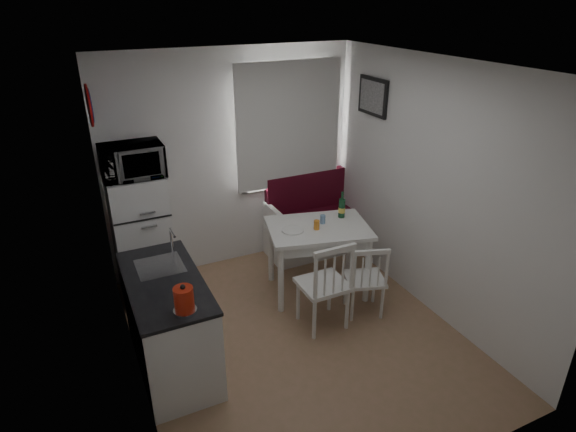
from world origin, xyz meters
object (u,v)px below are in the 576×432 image
Objects in this scene: kitchen_counter at (169,322)px; bench at (320,225)px; microwave at (132,161)px; chair_left at (329,278)px; fridge at (142,238)px; dining_table at (318,234)px; wine_bottle at (342,205)px; chair_right at (370,273)px; kettle at (184,299)px.

bench is at bearing 30.68° from kitchen_counter.
microwave is (0.02, 1.19, 1.14)m from kitchen_counter.
fridge is at bearing 136.43° from chair_left.
microwave reaches higher than fridge.
microwave is (-2.27, -0.16, 1.25)m from bench.
dining_table is 2.34× the size of chair_left.
microwave reaches higher than chair_left.
wine_bottle is at bearing -15.95° from microwave.
kitchen_counter is at bearing -149.32° from bench.
fridge is 2.21m from wine_bottle.
dining_table is 2.53× the size of chair_right.
bench is 2.60m from microwave.
kitchen_counter is 1.27m from fridge.
bench is at bearing 40.22° from kettle.
dining_table is 4.03× the size of wine_bottle.
chair_right is (0.50, 0.02, -0.09)m from chair_left.
kitchen_counter is at bearing -164.34° from wine_bottle.
kettle is at bearing -139.78° from bench.
wine_bottle is (0.35, 0.10, 0.24)m from dining_table.
kettle reaches higher than wine_bottle.
fridge is at bearing 89.10° from kitchen_counter.
microwave is 1.82m from kettle.
kitchen_counter reaches higher than dining_table.
fridge is at bearing 90.00° from microwave.
bench is 4.73× the size of wine_bottle.
kitchen_counter is 2.03m from chair_right.
kitchen_counter is 1.07× the size of dining_table.
kitchen_counter reaches higher than chair_left.
chair_left is 1.04m from wine_bottle.
bench is 2.30m from fridge.
fridge is (0.02, 1.24, 0.26)m from kitchen_counter.
bench is 1.74m from chair_left.
chair_left reaches higher than dining_table.
kitchen_counter is 0.91× the size of bench.
dining_table is at bearing 30.92° from kettle.
microwave reaches higher than dining_table.
bench is 3.01m from kettle.
dining_table is at bearing -21.80° from microwave.
chair_left is (1.52, -0.18, 0.15)m from kitchen_counter.
chair_left is 0.51m from chair_right.
kitchen_counter is at bearing -150.41° from dining_table.
chair_left is at bearing -42.43° from microwave.
fridge is (-1.50, 1.42, 0.11)m from chair_left.
kitchen_counter is 0.78m from kettle.
kitchen_counter is at bearing 95.28° from kettle.
chair_right is (2.02, -0.16, 0.06)m from kitchen_counter.
chair_right is (-0.27, -1.52, 0.17)m from bench.
wine_bottle is at bearing 15.66° from kitchen_counter.
bench reaches higher than chair_right.
chair_left is at bearing -6.64° from kitchen_counter.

